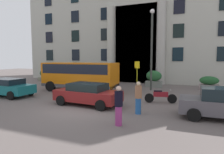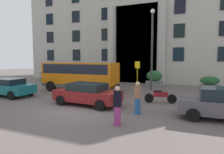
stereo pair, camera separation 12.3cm
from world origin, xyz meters
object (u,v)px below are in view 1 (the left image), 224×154
orange_minibus (80,74)px  parked_hatchback_near (7,87)px  pedestrian_man_red_shirt (119,106)px  bus_stop_sign (137,73)px  hedge_planter_east (154,79)px  scooter_by_planter (79,90)px  lamppost_plaza_centre (152,43)px  hedge_planter_entrance_left (209,83)px  motorcycle_far_end (160,96)px  pedestrian_child_trailing (138,98)px  hedge_planter_entrance_right (68,76)px  hedge_planter_far_east (107,78)px  parked_compact_extra (88,94)px  hedge_planter_far_west (46,75)px

orange_minibus → parked_hatchback_near: orange_minibus is taller
pedestrian_man_red_shirt → orange_minibus: bearing=114.2°
bus_stop_sign → hedge_planter_east: size_ratio=1.57×
scooter_by_planter → lamppost_plaza_centre: (4.70, 4.77, 3.78)m
hedge_planter_entrance_left → motorcycle_far_end: 7.90m
hedge_planter_east → pedestrian_child_trailing: bearing=-84.0°
hedge_planter_entrance_right → pedestrian_man_red_shirt: size_ratio=1.06×
hedge_planter_far_east → parked_compact_extra: size_ratio=0.33×
parked_hatchback_near → pedestrian_child_trailing: size_ratio=2.42×
pedestrian_man_red_shirt → pedestrian_child_trailing: bearing=64.1°
hedge_planter_far_east → motorcycle_far_end: hedge_planter_far_east is taller
hedge_planter_entrance_left → pedestrian_child_trailing: bearing=-111.4°
pedestrian_man_red_shirt → lamppost_plaza_centre: 10.59m
bus_stop_sign → lamppost_plaza_centre: bearing=37.1°
parked_compact_extra → parked_hatchback_near: bearing=-177.3°
pedestrian_man_red_shirt → hedge_planter_east: bearing=76.5°
hedge_planter_far_east → parked_compact_extra: bearing=-73.2°
parked_hatchback_near → pedestrian_child_trailing: pedestrian_child_trailing is taller
hedge_planter_entrance_left → hedge_planter_entrance_right: bearing=179.1°
hedge_planter_far_east → motorcycle_far_end: (6.98, -7.25, -0.20)m
hedge_planter_entrance_right → parked_compact_extra: (8.24, -9.70, -0.06)m
hedge_planter_entrance_right → pedestrian_child_trailing: size_ratio=1.07×
parked_compact_extra → scooter_by_planter: bearing=135.6°
hedge_planter_east → pedestrian_man_red_shirt: size_ratio=0.96×
orange_minibus → hedge_planter_entrance_right: orange_minibus is taller
hedge_planter_far_west → pedestrian_child_trailing: bearing=-34.3°
hedge_planter_entrance_right → motorcycle_far_end: 14.39m
hedge_planter_far_west → bus_stop_sign: bearing=-13.0°
scooter_by_planter → motorcycle_far_end: bearing=5.5°
hedge_planter_entrance_left → motorcycle_far_end: (-3.34, -7.15, -0.16)m
pedestrian_child_trailing → lamppost_plaza_centre: bearing=8.7°
hedge_planter_entrance_left → lamppost_plaza_centre: 6.51m
scooter_by_planter → orange_minibus: bearing=125.2°
parked_hatchback_near → pedestrian_man_red_shirt: size_ratio=2.39×
lamppost_plaza_centre → pedestrian_child_trailing: bearing=-83.4°
parked_compact_extra → lamppost_plaza_centre: 8.41m
parked_hatchback_near → lamppost_plaza_centre: 12.49m
hedge_planter_far_west → hedge_planter_entrance_right: size_ratio=1.08×
bus_stop_sign → hedge_planter_far_west: size_ratio=1.32×
bus_stop_sign → pedestrian_child_trailing: bearing=-74.2°
bus_stop_sign → lamppost_plaza_centre: (1.09, 0.83, 2.61)m
orange_minibus → hedge_planter_east: bearing=38.1°
bus_stop_sign → pedestrian_child_trailing: 7.45m
pedestrian_child_trailing → lamppost_plaza_centre: (-0.93, 7.96, 3.38)m
hedge_planter_entrance_left → pedestrian_man_red_shirt: (-4.32, -12.27, 0.27)m
hedge_planter_entrance_left → pedestrian_child_trailing: 10.96m
hedge_planter_entrance_right → parked_compact_extra: 12.73m
hedge_planter_east → hedge_planter_far_west: (-13.73, -0.02, -0.07)m
bus_stop_sign → motorcycle_far_end: (2.67, -4.08, -1.17)m
orange_minibus → motorcycle_far_end: (7.40, -2.21, -1.07)m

